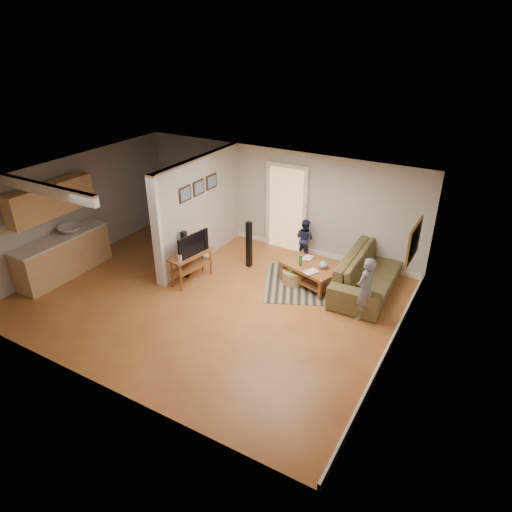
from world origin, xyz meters
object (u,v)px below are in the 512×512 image
at_px(sofa, 368,287).
at_px(coffee_table, 311,270).
at_px(toy_basket, 293,276).
at_px(speaker_right, 249,245).
at_px(speaker_left, 185,254).
at_px(child, 361,318).
at_px(tv_console, 191,256).
at_px(toddler, 304,257).

bearing_deg(sofa, coffee_table, 114.08).
distance_m(sofa, toy_basket, 1.65).
bearing_deg(coffee_table, speaker_right, 176.69).
relative_size(sofa, toy_basket, 5.47).
height_order(sofa, speaker_left, speaker_left).
height_order(speaker_right, child, speaker_right).
height_order(coffee_table, tv_console, tv_console).
relative_size(speaker_right, toy_basket, 2.32).
distance_m(speaker_left, toddler, 2.98).
bearing_deg(tv_console, toddler, 62.92).
distance_m(toy_basket, child, 1.83).
bearing_deg(speaker_right, coffee_table, 2.48).
bearing_deg(tv_console, speaker_left, 167.53).
relative_size(coffee_table, speaker_left, 1.25).
relative_size(speaker_left, toddler, 1.12).
bearing_deg(speaker_left, sofa, 13.95).
relative_size(toy_basket, toddler, 0.49).
distance_m(sofa, child, 1.23).
xyz_separation_m(sofa, speaker_left, (-3.74, -1.59, 0.56)).
height_order(tv_console, child, tv_console).
bearing_deg(child, speaker_right, -87.82).
relative_size(sofa, tv_console, 2.38).
relative_size(coffee_table, tv_console, 1.24).
height_order(tv_console, speaker_right, speaker_right).
bearing_deg(toddler, speaker_right, 63.70).
xyz_separation_m(child, toddler, (-2.07, 1.83, 0.00)).
xyz_separation_m(sofa, child, (0.24, -1.20, 0.00)).
bearing_deg(coffee_table, toy_basket, -162.83).
xyz_separation_m(coffee_table, child, (1.38, -0.65, -0.38)).
height_order(toy_basket, child, child).
bearing_deg(toy_basket, tv_console, -152.96).
bearing_deg(speaker_left, child, -3.58).
distance_m(sofa, tv_console, 3.93).
height_order(child, toddler, child).
distance_m(tv_console, toy_basket, 2.28).
height_order(toy_basket, toddler, toddler).
xyz_separation_m(toy_basket, child, (1.74, -0.54, -0.18)).
xyz_separation_m(toy_basket, toddler, (-0.33, 1.29, -0.18)).
xyz_separation_m(tv_console, child, (3.74, 0.48, -0.61)).
relative_size(coffee_table, toddler, 1.40).
distance_m(tv_console, speaker_left, 0.26).
relative_size(toy_basket, child, 0.37).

